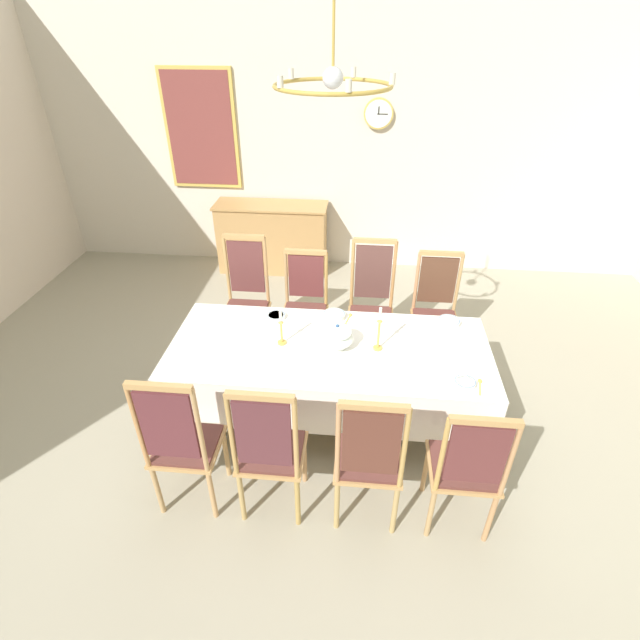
% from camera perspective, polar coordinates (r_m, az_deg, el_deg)
% --- Properties ---
extents(ground, '(7.64, 6.20, 0.04)m').
position_cam_1_polar(ground, '(4.21, 0.94, -12.26)').
color(ground, '#9F9884').
extents(back_wall, '(7.64, 0.08, 3.30)m').
position_cam_1_polar(back_wall, '(6.23, 3.66, 20.79)').
color(back_wall, beige).
rests_on(back_wall, ground).
extents(dining_table, '(2.49, 1.04, 0.76)m').
position_cam_1_polar(dining_table, '(3.79, 1.11, -4.05)').
color(dining_table, tan).
rests_on(dining_table, ground).
extents(tablecloth, '(2.51, 1.06, 0.43)m').
position_cam_1_polar(tablecloth, '(3.81, 1.11, -4.55)').
color(tablecloth, white).
rests_on(tablecloth, dining_table).
extents(chair_south_a, '(0.44, 0.42, 1.20)m').
position_cam_1_polar(chair_south_a, '(3.35, -16.22, -13.79)').
color(chair_south_a, tan).
rests_on(chair_south_a, ground).
extents(chair_north_a, '(0.44, 0.42, 1.22)m').
position_cam_1_polar(chair_north_a, '(4.73, -8.84, 2.70)').
color(chair_north_a, '#B18054').
rests_on(chair_north_a, ground).
extents(chair_south_b, '(0.44, 0.42, 1.18)m').
position_cam_1_polar(chair_south_b, '(3.21, -6.07, -15.08)').
color(chair_south_b, tan).
rests_on(chair_south_b, ground).
extents(chair_north_b, '(0.44, 0.42, 1.09)m').
position_cam_1_polar(chair_north_b, '(4.65, -1.82, 1.87)').
color(chair_north_b, tan).
rests_on(chair_north_b, ground).
extents(chair_south_c, '(0.44, 0.42, 1.16)m').
position_cam_1_polar(chair_south_c, '(3.17, 5.87, -15.99)').
color(chair_south_c, tan).
rests_on(chair_south_c, ground).
extents(chair_north_c, '(0.44, 0.42, 1.23)m').
position_cam_1_polar(chair_north_c, '(4.60, 6.15, 2.01)').
color(chair_north_c, '#B49149').
rests_on(chair_north_c, ground).
extents(chair_south_d, '(0.44, 0.42, 1.11)m').
position_cam_1_polar(chair_south_d, '(3.26, 17.10, -16.34)').
color(chair_south_d, tan).
rests_on(chair_south_d, ground).
extents(chair_north_d, '(0.44, 0.42, 1.13)m').
position_cam_1_polar(chair_north_d, '(4.67, 13.64, 1.20)').
color(chair_north_d, '#B37F4F').
rests_on(chair_north_d, ground).
extents(soup_tureen, '(0.25, 0.25, 0.21)m').
position_cam_1_polar(soup_tureen, '(3.68, 2.08, -1.93)').
color(soup_tureen, white).
rests_on(soup_tureen, tablecloth).
extents(candlestick_west, '(0.07, 0.07, 0.31)m').
position_cam_1_polar(candlestick_west, '(3.71, -4.64, -1.26)').
color(candlestick_west, gold).
rests_on(candlestick_west, tablecloth).
extents(candlestick_east, '(0.07, 0.07, 0.38)m').
position_cam_1_polar(candlestick_east, '(3.65, 7.04, -1.51)').
color(candlestick_east, gold).
rests_on(candlestick_east, tablecloth).
extents(bowl_near_left, '(0.19, 0.19, 0.04)m').
position_cam_1_polar(bowl_near_left, '(4.07, 1.70, 0.58)').
color(bowl_near_left, white).
rests_on(bowl_near_left, tablecloth).
extents(bowl_near_right, '(0.15, 0.15, 0.04)m').
position_cam_1_polar(bowl_near_right, '(3.52, 16.94, -7.18)').
color(bowl_near_right, white).
rests_on(bowl_near_right, tablecloth).
extents(bowl_far_left, '(0.16, 0.16, 0.03)m').
position_cam_1_polar(bowl_far_left, '(4.09, -5.28, 0.49)').
color(bowl_far_left, white).
rests_on(bowl_far_left, tablecloth).
extents(bowl_far_right, '(0.19, 0.19, 0.04)m').
position_cam_1_polar(bowl_far_right, '(4.13, 15.16, -0.18)').
color(bowl_far_right, white).
rests_on(bowl_far_right, tablecloth).
extents(spoon_primary, '(0.06, 0.17, 0.01)m').
position_cam_1_polar(spoon_primary, '(4.10, 3.56, 0.46)').
color(spoon_primary, gold).
rests_on(spoon_primary, tablecloth).
extents(spoon_secondary, '(0.05, 0.18, 0.01)m').
position_cam_1_polar(spoon_secondary, '(3.57, 18.58, -7.14)').
color(spoon_secondary, gold).
rests_on(spoon_secondary, tablecloth).
extents(sideboard, '(1.44, 0.48, 0.90)m').
position_cam_1_polar(sideboard, '(6.41, -5.71, 9.78)').
color(sideboard, tan).
rests_on(sideboard, ground).
extents(mounted_clock, '(0.34, 0.06, 0.34)m').
position_cam_1_polar(mounted_clock, '(6.10, 7.01, 23.30)').
color(mounted_clock, '#D1B251').
extents(framed_painting, '(0.90, 0.05, 1.41)m').
position_cam_1_polar(framed_painting, '(6.49, -14.05, 21.19)').
color(framed_painting, '#D1B251').
extents(chandelier, '(0.70, 0.69, 0.66)m').
position_cam_1_polar(chandelier, '(3.04, 1.55, 26.39)').
color(chandelier, gold).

